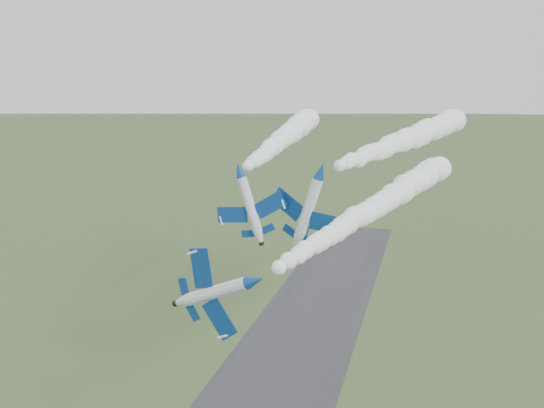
{
  "coord_description": "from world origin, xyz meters",
  "views": [
    {
      "loc": [
        26.07,
        -62.71,
        54.59
      ],
      "look_at": [
        4.08,
        18.58,
        37.3
      ],
      "focal_mm": 40.0,
      "sensor_mm": 36.0,
      "label": 1
    }
  ],
  "objects": [
    {
      "name": "runway",
      "position": [
        0.0,
        30.0,
        0.02
      ],
      "size": [
        24.0,
        260.0,
        0.04
      ],
      "primitive_type": "cube",
      "color": "#2F2F31",
      "rests_on": "ground"
    },
    {
      "name": "jet_pair_left",
      "position": [
        -1.61,
        21.02,
        41.59
      ],
      "size": [
        10.28,
        12.84,
        4.06
      ],
      "rotation": [
        0.0,
        -0.3,
        0.05
      ],
      "color": "white"
    },
    {
      "name": "jet_pair_right",
      "position": [
        10.54,
        21.12,
        41.97
      ],
      "size": [
        11.48,
        14.06,
        4.66
      ],
      "rotation": [
        0.0,
        0.33,
        -0.28
      ],
      "color": "white"
    },
    {
      "name": "smoke_trail_jet_lead",
      "position": [
        17.98,
        33.94,
        35.11
      ],
      "size": [
        19.95,
        68.54,
        5.0
      ],
      "primitive_type": null,
      "rotation": [
        0.0,
        0.0,
        -0.22
      ],
      "color": "white"
    },
    {
      "name": "smoke_trail_jet_pair_right",
      "position": [
        21.03,
        55.02,
        43.69
      ],
      "size": [
        23.03,
        62.6,
        5.36
      ],
      "primitive_type": null,
      "rotation": [
        0.0,
        0.0,
        -0.28
      ],
      "color": "white"
    },
    {
      "name": "jet_lead",
      "position": [
        7.91,
        -2.64,
        33.17
      ],
      "size": [
        5.7,
        13.1,
        10.06
      ],
      "rotation": [
        0.0,
        1.18,
        -0.22
      ],
      "color": "white"
    },
    {
      "name": "smoke_trail_jet_pair_left",
      "position": [
        -4.1,
        59.57,
        43.07
      ],
      "size": [
        9.22,
        71.65,
        5.59
      ],
      "primitive_type": null,
      "rotation": [
        0.0,
        0.0,
        0.05
      ],
      "color": "white"
    }
  ]
}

